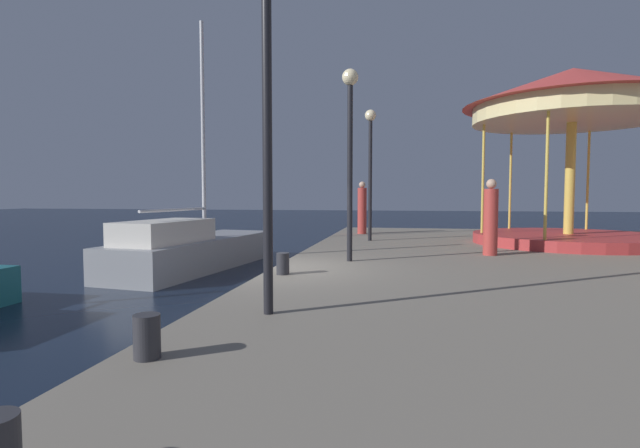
# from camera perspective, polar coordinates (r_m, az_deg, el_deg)

# --- Properties ---
(ground_plane) EXTENTS (120.00, 120.00, 0.00)m
(ground_plane) POSITION_cam_1_polar(r_m,az_deg,el_deg) (9.88, -5.63, -9.81)
(ground_plane) COLOR black
(sailboat_grey) EXTENTS (2.93, 7.06, 7.64)m
(sailboat_grey) POSITION_cam_1_polar(r_m,az_deg,el_deg) (14.94, -15.14, -2.92)
(sailboat_grey) COLOR gray
(sailboat_grey) RESTS_ON ground
(carousel) EXTENTS (6.26, 6.26, 5.20)m
(carousel) POSITION_cam_1_polar(r_m,az_deg,el_deg) (16.22, 27.96, 11.56)
(carousel) COLOR #B23333
(carousel) RESTS_ON quay_dock
(lamp_post_near_edge) EXTENTS (0.36, 0.36, 4.16)m
(lamp_post_near_edge) POSITION_cam_1_polar(r_m,az_deg,el_deg) (6.02, -6.38, 16.82)
(lamp_post_near_edge) COLOR black
(lamp_post_near_edge) RESTS_ON quay_dock
(lamp_post_mid_promenade) EXTENTS (0.36, 0.36, 4.21)m
(lamp_post_mid_promenade) POSITION_cam_1_polar(r_m,az_deg,el_deg) (10.62, 3.62, 11.15)
(lamp_post_mid_promenade) COLOR black
(lamp_post_mid_promenade) RESTS_ON quay_dock
(lamp_post_far_end) EXTENTS (0.36, 0.36, 4.17)m
(lamp_post_far_end) POSITION_cam_1_polar(r_m,az_deg,el_deg) (15.40, 6.05, 8.68)
(lamp_post_far_end) COLOR black
(lamp_post_far_end) RESTS_ON quay_dock
(bollard_south) EXTENTS (0.24, 0.24, 0.40)m
(bollard_south) POSITION_cam_1_polar(r_m,az_deg,el_deg) (4.66, -20.03, -12.55)
(bollard_south) COLOR #2D2D33
(bollard_south) RESTS_ON quay_dock
(bollard_north) EXTENTS (0.24, 0.24, 0.40)m
(bollard_north) POSITION_cam_1_polar(r_m,az_deg,el_deg) (8.86, -4.48, -4.76)
(bollard_north) COLOR #2D2D33
(bollard_north) RESTS_ON quay_dock
(person_far_corner) EXTENTS (0.34, 0.34, 1.86)m
(person_far_corner) POSITION_cam_1_polar(r_m,az_deg,el_deg) (12.29, 19.77, 0.51)
(person_far_corner) COLOR #B23833
(person_far_corner) RESTS_ON quay_dock
(person_near_carousel) EXTENTS (0.34, 0.34, 1.98)m
(person_near_carousel) POSITION_cam_1_polar(r_m,az_deg,el_deg) (18.05, 5.07, 1.78)
(person_near_carousel) COLOR #B23833
(person_near_carousel) RESTS_ON quay_dock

